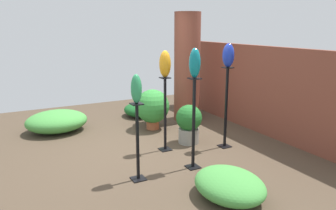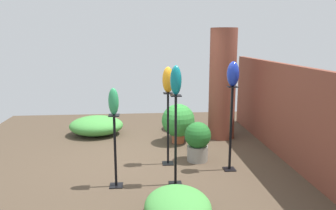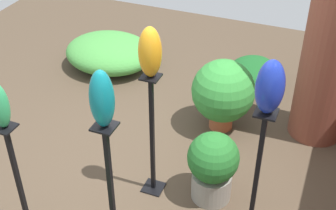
# 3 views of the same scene
# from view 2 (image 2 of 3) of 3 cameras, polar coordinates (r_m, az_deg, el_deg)

# --- Properties ---
(ground_plane) EXTENTS (8.00, 8.00, 0.00)m
(ground_plane) POSITION_cam_2_polar(r_m,az_deg,el_deg) (6.21, -2.38, -9.63)
(ground_plane) COLOR #4C3D2D
(brick_wall_back) EXTENTS (5.60, 0.12, 1.78)m
(brick_wall_back) POSITION_cam_2_polar(r_m,az_deg,el_deg) (6.54, 19.68, -1.09)
(brick_wall_back) COLOR brown
(brick_wall_back) RESTS_ON ground
(brick_pillar) EXTENTS (0.60, 0.60, 2.47)m
(brick_pillar) POSITION_cam_2_polar(r_m,az_deg,el_deg) (7.46, 9.45, 3.60)
(brick_pillar) COLOR brown
(brick_pillar) RESTS_ON ground
(pedestal_jade) EXTENTS (0.20, 0.20, 1.13)m
(pedestal_jade) POSITION_cam_2_polar(r_m,az_deg,el_deg) (5.07, -9.16, -8.48)
(pedestal_jade) COLOR black
(pedestal_jade) RESTS_ON ground
(pedestal_amber) EXTENTS (0.20, 0.20, 1.31)m
(pedestal_amber) POSITION_cam_2_polar(r_m,az_deg,el_deg) (5.86, -0.00, -4.69)
(pedestal_amber) COLOR black
(pedestal_amber) RESTS_ON ground
(pedestal_cobalt) EXTENTS (0.20, 0.20, 1.46)m
(pedestal_cobalt) POSITION_cam_2_polar(r_m,az_deg,el_deg) (5.68, 10.87, -4.65)
(pedestal_cobalt) COLOR black
(pedestal_cobalt) RESTS_ON ground
(pedestal_teal) EXTENTS (0.20, 0.20, 1.42)m
(pedestal_teal) POSITION_cam_2_polar(r_m,az_deg,el_deg) (5.02, 1.33, -6.86)
(pedestal_teal) COLOR black
(pedestal_teal) RESTS_ON ground
(art_vase_jade) EXTENTS (0.15, 0.15, 0.40)m
(art_vase_jade) POSITION_cam_2_polar(r_m,az_deg,el_deg) (4.86, -9.47, 0.61)
(art_vase_jade) COLOR #2D9356
(art_vase_jade) RESTS_ON pedestal_jade
(art_vase_amber) EXTENTS (0.20, 0.20, 0.45)m
(art_vase_amber) POSITION_cam_2_polar(r_m,az_deg,el_deg) (5.68, -0.00, 4.41)
(art_vase_amber) COLOR orange
(art_vase_amber) RESTS_ON pedestal_amber
(art_vase_cobalt) EXTENTS (0.22, 0.20, 0.41)m
(art_vase_cobalt) POSITION_cam_2_polar(r_m,az_deg,el_deg) (5.49, 11.26, 5.34)
(art_vase_cobalt) COLOR #192D9E
(art_vase_cobalt) RESTS_ON pedestal_cobalt
(art_vase_teal) EXTENTS (0.18, 0.17, 0.44)m
(art_vase_teal) POSITION_cam_2_polar(r_m,az_deg,el_deg) (4.81, 1.38, 4.32)
(art_vase_teal) COLOR #0F727A
(art_vase_teal) RESTS_ON pedestal_teal
(potted_plant_near_pillar) EXTENTS (0.72, 0.72, 0.86)m
(potted_plant_near_pillar) POSITION_cam_2_polar(r_m,az_deg,el_deg) (7.11, 1.79, -2.81)
(potted_plant_near_pillar) COLOR #B25B38
(potted_plant_near_pillar) RESTS_ON ground
(potted_plant_back_center) EXTENTS (0.49, 0.49, 0.74)m
(potted_plant_back_center) POSITION_cam_2_polar(r_m,az_deg,el_deg) (6.11, 5.19, -6.08)
(potted_plant_back_center) COLOR gray
(potted_plant_back_center) RESTS_ON ground
(foliage_bed_east) EXTENTS (1.06, 1.26, 0.44)m
(foliage_bed_east) POSITION_cam_2_polar(r_m,az_deg,el_deg) (7.93, -12.37, -3.52)
(foliage_bed_east) COLOR #479942
(foliage_bed_east) RESTS_ON ground
(foliage_bed_west) EXTENTS (1.02, 0.84, 0.36)m
(foliage_bed_west) POSITION_cam_2_polar(r_m,az_deg,el_deg) (4.28, 1.71, -17.22)
(foliage_bed_west) COLOR #479942
(foliage_bed_west) RESTS_ON ground
(foliage_bed_center) EXTENTS (0.83, 0.67, 0.31)m
(foliage_bed_center) POSITION_cam_2_polar(r_m,az_deg,el_deg) (8.24, 1.66, -3.16)
(foliage_bed_center) COLOR #195923
(foliage_bed_center) RESTS_ON ground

